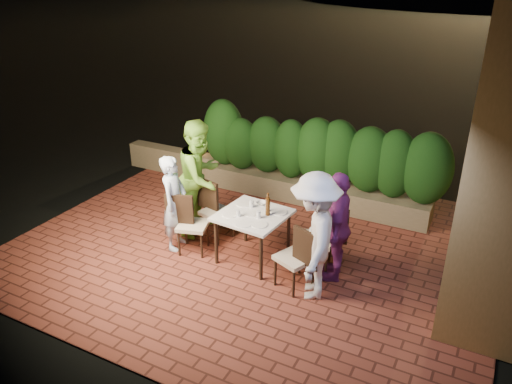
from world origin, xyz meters
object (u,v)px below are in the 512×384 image
Objects in this scene: diner_purple at (337,226)px; parapet_lamp at (198,151)px; chair_left_back at (217,211)px; dining_table at (253,237)px; chair_right_back at (316,238)px; diner_blue at (174,203)px; beer_bottle at (268,204)px; bowl at (262,203)px; diner_green at (201,177)px; chair_right_front at (295,257)px; diner_white at (314,237)px; chair_left_front at (193,224)px.

diner_purple is 4.17m from parapet_lamp.
dining_table is at bearing -7.95° from chair_left_back.
diner_blue reaches higher than chair_right_back.
bowl is (-0.23, 0.27, -0.15)m from beer_bottle.
diner_purple reaches higher than parapet_lamp.
diner_green is 1.19× the size of diner_purple.
beer_bottle reaches higher than chair_right_back.
chair_right_back is at bearing -112.37° from diner_purple.
chair_left_back is 2.03m from diner_purple.
bowl is 0.10× the size of diner_purple.
diner_blue is (-2.11, -0.40, 0.25)m from chair_right_back.
diner_blue is (-1.18, -0.54, -0.03)m from bowl.
diner_green is (-0.34, 0.10, 0.46)m from chair_left_back.
chair_right_front is at bearing 68.86° from chair_right_back.
chair_right_front reaches higher than dining_table.
chair_left_back is at bearing -16.05° from chair_right_back.
bowl is at bearing -16.89° from chair_right_front.
bowl is 1.33m from diner_white.
dining_table is 5.95× the size of bowl.
diner_purple is (0.12, 0.53, -0.08)m from diner_white.
chair_right_front is at bearing -52.27° from diner_purple.
parapet_lamp is (-3.61, 2.08, -0.21)m from diner_purple.
chair_right_front is at bearing -106.24° from diner_blue.
beer_bottle reaches higher than chair_right_front.
chair_left_back is at bearing -49.96° from parapet_lamp.
dining_table is 1.25m from diner_white.
chair_left_front is 0.98× the size of chair_right_front.
bowl is at bearing 94.70° from dining_table.
diner_green is (-1.34, 0.35, 0.01)m from beer_bottle.
diner_green reaches higher than beer_bottle.
diner_white is 12.28× the size of parapet_lamp.
beer_bottle is at bearing -105.67° from diner_green.
beer_bottle reaches higher than bowl.
diner_green is (-0.24, 0.62, 0.47)m from chair_left_front.
parapet_lamp is (-1.61, 1.91, 0.11)m from chair_left_back.
diner_white reaches higher than diner_purple.
diner_blue is at bearing -170.16° from dining_table.
beer_bottle is 1.23m from chair_left_front.
diner_green is 2.24m from parapet_lamp.
bowl is 1.25m from diner_purple.
chair_left_front is (-1.10, -0.27, -0.46)m from beer_bottle.
beer_bottle reaches higher than chair_left_front.
bowl is 1.10× the size of parapet_lamp.
bowl is at bearing -95.33° from diner_green.
parapet_lamp is at bearing -43.66° from chair_right_back.
chair_right_front reaches higher than chair_left_back.
chair_left_back is 1.00× the size of chair_right_front.
dining_table is 1.33m from diner_green.
chair_left_back reaches higher than parapet_lamp.
parapet_lamp is at bearing 143.48° from chair_left_back.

